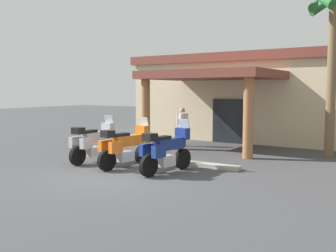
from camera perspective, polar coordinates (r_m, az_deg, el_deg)
The scene contains 8 objects.
ground_plane at distance 11.72m, azimuth -7.67°, elevation -7.26°, with size 80.00×80.00×0.00m, color #424244.
motel_building at distance 21.18m, azimuth 11.82°, elevation 4.28°, with size 12.02×9.65×4.33m.
motorcycle_silver at distance 14.04m, azimuth -10.84°, elevation -2.34°, with size 0.71×2.21×1.61m.
motorcycle_orange at distance 12.87m, azimuth -6.28°, elevation -2.97°, with size 0.90×2.19×1.61m.
motorcycle_blue at distance 11.97m, azimuth -0.30°, elevation -3.55°, with size 0.87×2.20×1.61m.
pedestrian at distance 17.68m, azimuth 2.10°, elevation 0.31°, with size 0.51×0.32×1.74m.
palm_tree_near_portico at distance 16.04m, azimuth 22.86°, elevation 12.14°, with size 2.02×2.10×6.32m.
curb_strip at distance 14.17m, azimuth -2.49°, elevation -4.80°, with size 6.74×0.36×0.12m, color #ADA89E.
Camera 1 is at (7.28, -8.83, 2.53)m, focal length 41.94 mm.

